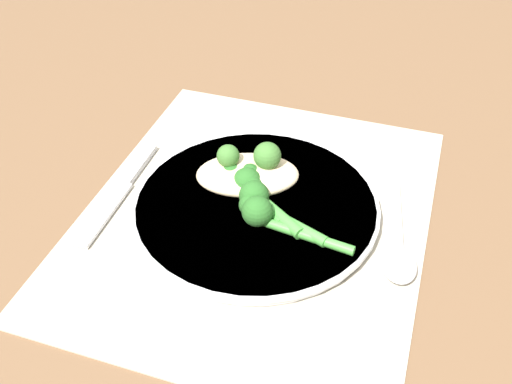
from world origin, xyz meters
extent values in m
plane|color=brown|center=(0.00, 0.00, 0.00)|extent=(3.00, 3.00, 0.00)
cube|color=#B2A893|center=(0.00, 0.00, 0.00)|extent=(0.43, 0.36, 0.00)
cylinder|color=white|center=(0.00, 0.00, 0.01)|extent=(0.25, 0.25, 0.01)
cylinder|color=silver|center=(0.00, 0.00, 0.02)|extent=(0.26, 0.26, 0.01)
ellipsoid|color=beige|center=(0.03, 0.02, 0.03)|extent=(0.10, 0.13, 0.03)
sphere|color=#3D702D|center=(0.04, 0.00, 0.05)|extent=(0.03, 0.03, 0.03)
sphere|color=#3D702D|center=(0.03, 0.04, 0.05)|extent=(0.02, 0.02, 0.02)
cylinder|color=green|center=(0.00, -0.01, 0.02)|extent=(0.06, 0.06, 0.01)
sphere|color=#286023|center=(0.02, 0.02, 0.03)|extent=(0.02, 0.02, 0.02)
sphere|color=#286023|center=(0.04, 0.02, 0.03)|extent=(0.02, 0.02, 0.02)
sphere|color=#286023|center=(0.02, 0.03, 0.03)|extent=(0.03, 0.03, 0.03)
cylinder|color=green|center=(-0.01, -0.02, 0.02)|extent=(0.06, 0.08, 0.01)
sphere|color=#286023|center=(0.01, 0.01, 0.03)|extent=(0.03, 0.03, 0.03)
sphere|color=#286023|center=(0.02, 0.01, 0.03)|extent=(0.03, 0.03, 0.03)
cylinder|color=green|center=(-0.02, -0.04, 0.02)|extent=(0.04, 0.09, 0.01)
sphere|color=#286023|center=(-0.01, 0.00, 0.03)|extent=(0.03, 0.03, 0.03)
sphere|color=#286023|center=(0.01, 0.01, 0.03)|extent=(0.03, 0.03, 0.03)
cylinder|color=green|center=(-0.04, -0.06, 0.02)|extent=(0.02, 0.10, 0.01)
sphere|color=#286023|center=(-0.03, -0.01, 0.03)|extent=(0.03, 0.03, 0.03)
sphere|color=#286023|center=(-0.02, 0.00, 0.03)|extent=(0.02, 0.02, 0.02)
cube|color=silver|center=(-0.05, 0.15, 0.01)|extent=(0.10, 0.02, 0.00)
cube|color=#AFAFB3|center=(0.03, 0.16, 0.01)|extent=(0.07, 0.02, 0.01)
cube|color=silver|center=(0.04, -0.14, 0.01)|extent=(0.11, 0.03, 0.00)
ellipsoid|color=silver|center=(-0.03, -0.16, 0.01)|extent=(0.05, 0.04, 0.01)
camera|label=1|loc=(-0.45, -0.15, 0.44)|focal=42.00mm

